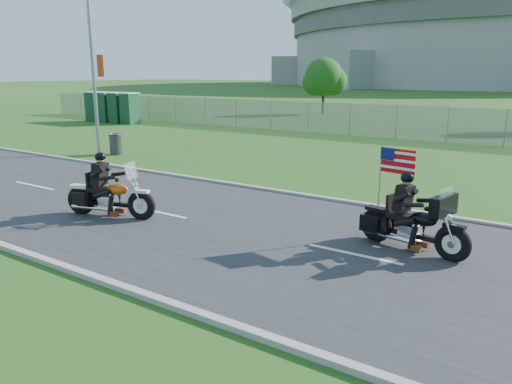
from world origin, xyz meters
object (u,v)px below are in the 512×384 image
Objects in this scene: porta_toilet_d at (95,107)px; motorcycle_lead at (109,197)px; porta_toilet_a at (130,109)px; porta_toilet_c at (106,108)px; streetlight at (95,34)px; motorcycle_follow at (413,225)px; porta_toilet_b at (118,108)px; trash_can at (116,145)px.

porta_toilet_d is 29.55m from motorcycle_lead.
porta_toilet_a is 1.00× the size of porta_toilet_d.
porta_toilet_a is 1.00× the size of porta_toilet_c.
porta_toilet_a is 2.80m from porta_toilet_c.
streetlight is 18.40m from motorcycle_follow.
porta_toilet_c is 1.00× the size of porta_toilet_d.
trash_can is (12.21, -10.64, -0.66)m from porta_toilet_b.
motorcycle_lead is at bearing -39.29° from porta_toilet_c.
streetlight is 17.34m from porta_toilet_c.
motorcycle_lead is (22.02, -18.01, -0.57)m from porta_toilet_c.
motorcycle_lead is 7.97m from motorcycle_follow.
motorcycle_follow is at bearing -29.45° from porta_toilet_b.
porta_toilet_b is 16.21m from trash_can.
porta_toilet_c is (-1.40, 0.00, 0.00)m from porta_toilet_b.
porta_toilet_a and porta_toilet_c have the same top height.
porta_toilet_b is at bearing 161.82° from motorcycle_follow.
streetlight is at bearing -37.17° from porta_toilet_d.
streetlight reaches higher than porta_toilet_a.
streetlight is at bearing -170.24° from trash_can.
streetlight reaches higher than porta_toilet_d.
motorcycle_follow reaches higher than motorcycle_lead.
motorcycle_lead is (19.22, -18.01, -0.57)m from porta_toilet_a.
porta_toilet_c is 33.76m from motorcycle_follow.
motorcycle_lead reaches higher than trash_can.
motorcycle_lead is (9.20, -7.23, -5.06)m from streetlight.
porta_toilet_a reaches higher than motorcycle_lead.
porta_toilet_b is 2.80m from porta_toilet_d.
porta_toilet_b is at bearing 136.65° from streetlight.
porta_toilet_d is 0.87× the size of motorcycle_follow.
streetlight is at bearing 124.25° from motorcycle_lead.
porta_toilet_a is 2.34× the size of trash_can.
motorcycle_follow is 16.98m from trash_can.
porta_toilet_b is (-1.40, 0.00, 0.00)m from porta_toilet_a.
motorcycle_follow is (26.93, -16.00, -0.54)m from porta_toilet_a.
motorcycle_follow is at bearing -17.15° from streetlight.
porta_toilet_c is 1.40m from porta_toilet_d.
porta_toilet_b reaches higher than motorcycle_follow.
porta_toilet_b is at bearing 0.00° from porta_toilet_c.
porta_toilet_c is 17.29m from trash_can.
porta_toilet_a is at bearing 0.00° from porta_toilet_b.
porta_toilet_a is 1.40m from porta_toilet_b.
porta_toilet_c reaches higher than trash_can.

